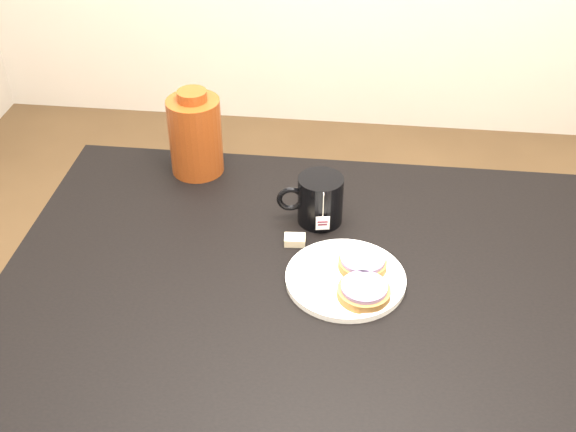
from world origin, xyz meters
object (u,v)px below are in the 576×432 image
Objects in this scene: mug at (319,199)px; bagel_package at (195,135)px; bagel_front at (364,291)px; teabag_pouch at (295,240)px; bagel_back at (363,263)px; plate at (346,278)px; table at (343,309)px.

bagel_package is at bearing 140.50° from mug.
bagel_front is 0.22m from teabag_pouch.
bagel_back is 0.79× the size of mug.
bagel_back is 1.07× the size of bagel_front.
bagel_front is (0.04, -0.05, 0.02)m from plate.
bagel_front is at bearing -86.47° from bagel_back.
mug reaches higher than bagel_front.
bagel_package is (-0.42, 0.43, 0.07)m from bagel_front.
table is 9.06× the size of mug.
teabag_pouch reaches higher than table.
table is at bearing 105.02° from plate.
plate is 0.07m from bagel_front.
bagel_package is at bearing 140.52° from bagel_back.
plate is 1.57× the size of mug.
teabag_pouch is at bearing -126.69° from mug.
table is 0.09m from plate.
mug is 0.36m from bagel_package.
plate and teabag_pouch have the same top height.
mug is at bearing 63.75° from teabag_pouch.
bagel_back is at bearing 44.26° from plate.
bagel_package is (-0.38, 0.37, 0.18)m from table.
mug is at bearing 113.06° from bagel_front.
bagel_front is 2.53× the size of teabag_pouch.
mug reaches higher than table.
bagel_back and bagel_front have the same top height.
mug reaches higher than plate.
bagel_back reaches higher than plate.
plate is 0.22m from mug.
teabag_pouch is (-0.15, 0.08, -0.02)m from bagel_back.
bagel_back is at bearing -69.10° from mug.
mug is at bearing 109.57° from table.
plate is 2.13× the size of bagel_front.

